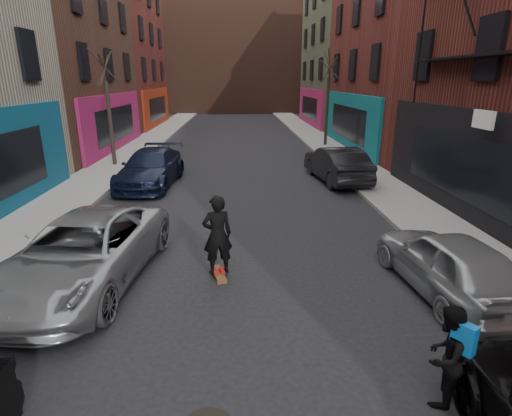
{
  "coord_description": "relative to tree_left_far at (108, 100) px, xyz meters",
  "views": [
    {
      "loc": [
        0.19,
        -2.89,
        4.35
      ],
      "look_at": [
        0.6,
        5.62,
        1.6
      ],
      "focal_mm": 28.0,
      "sensor_mm": 36.0,
      "label": 1
    }
  ],
  "objects": [
    {
      "name": "parked_right_far",
      "position": [
        10.8,
        -13.49,
        -2.69
      ],
      "size": [
        1.99,
        4.18,
        1.38
      ],
      "primitive_type": "imported",
      "rotation": [
        0.0,
        0.0,
        3.23
      ],
      "color": "#96999E",
      "rests_on": "ground"
    },
    {
      "name": "parked_left_far",
      "position": [
        3.0,
        -12.68,
        -2.63
      ],
      "size": [
        3.14,
        5.64,
        1.49
      ],
      "primitive_type": "imported",
      "rotation": [
        0.0,
        0.0,
        -0.13
      ],
      "color": "gray",
      "rests_on": "ground"
    },
    {
      "name": "skateboarder",
      "position": [
        5.92,
        -12.53,
        -2.35
      ],
      "size": [
        0.76,
        0.6,
        1.86
      ],
      "primitive_type": "imported",
      "rotation": [
        0.0,
        0.0,
        3.39
      ],
      "color": "black",
      "rests_on": "skateboard"
    },
    {
      "name": "sidewalk_right",
      "position": [
        12.45,
        12.0,
        -3.31
      ],
      "size": [
        2.5,
        84.0,
        0.13
      ],
      "primitive_type": "cube",
      "color": "gray",
      "rests_on": "ground"
    },
    {
      "name": "parked_right_end",
      "position": [
        10.8,
        -3.64,
        -2.61
      ],
      "size": [
        2.19,
        4.86,
        1.55
      ],
      "primitive_type": "imported",
      "rotation": [
        0.0,
        0.0,
        3.26
      ],
      "color": "black",
      "rests_on": "ground"
    },
    {
      "name": "tree_right_far",
      "position": [
        12.4,
        6.0,
        0.15
      ],
      "size": [
        2.0,
        2.0,
        6.8
      ],
      "primitive_type": null,
      "color": "black",
      "rests_on": "sidewalk_right"
    },
    {
      "name": "skateboard",
      "position": [
        5.92,
        -12.53,
        -3.33
      ],
      "size": [
        0.41,
        0.83,
        0.1
      ],
      "primitive_type": "cube",
      "rotation": [
        0.0,
        0.0,
        0.25
      ],
      "color": "brown",
      "rests_on": "ground"
    },
    {
      "name": "parked_left_end",
      "position": [
        2.7,
        -3.96,
        -2.63
      ],
      "size": [
        2.48,
        5.32,
        1.5
      ],
      "primitive_type": "imported",
      "rotation": [
        0.0,
        0.0,
        -0.07
      ],
      "color": "black",
      "rests_on": "ground"
    },
    {
      "name": "sidewalk_left",
      "position": [
        -0.05,
        12.0,
        -3.31
      ],
      "size": [
        2.5,
        84.0,
        0.13
      ],
      "primitive_type": "cube",
      "color": "gray",
      "rests_on": "ground"
    },
    {
      "name": "building_far",
      "position": [
        6.2,
        38.0,
        3.62
      ],
      "size": [
        40.0,
        10.0,
        14.0
      ],
      "primitive_type": "cube",
      "color": "#47281E",
      "rests_on": "ground"
    },
    {
      "name": "pedestrian",
      "position": [
        9.2,
        -16.47,
        -2.62
      ],
      "size": [
        0.92,
        0.88,
        1.51
      ],
      "rotation": [
        0.0,
        0.0,
        3.73
      ],
      "color": "black",
      "rests_on": "ground"
    },
    {
      "name": "tree_left_far",
      "position": [
        0.0,
        0.0,
        0.0
      ],
      "size": [
        2.0,
        2.0,
        6.5
      ],
      "primitive_type": null,
      "color": "black",
      "rests_on": "sidewalk_left"
    }
  ]
}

